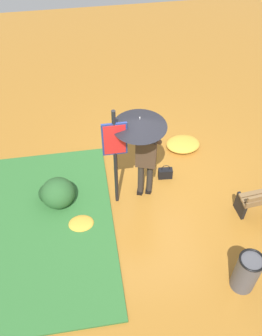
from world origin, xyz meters
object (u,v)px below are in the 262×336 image
at_px(handbag, 165,173).
at_px(trash_bin, 247,272).
at_px(person_with_umbrella, 143,138).
at_px(info_sign_post, 115,150).

height_order(handbag, trash_bin, trash_bin).
height_order(person_with_umbrella, info_sign_post, info_sign_post).
relative_size(person_with_umbrella, info_sign_post, 0.89).
distance_m(person_with_umbrella, handbag, 1.58).
xyz_separation_m(person_with_umbrella, info_sign_post, (0.51, 0.11, -0.11)).
bearing_deg(info_sign_post, person_with_umbrella, -167.69).
height_order(info_sign_post, trash_bin, info_sign_post).
bearing_deg(person_with_umbrella, trash_bin, 120.93).
bearing_deg(handbag, trash_bin, 106.17).
bearing_deg(handbag, info_sign_post, 23.04).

